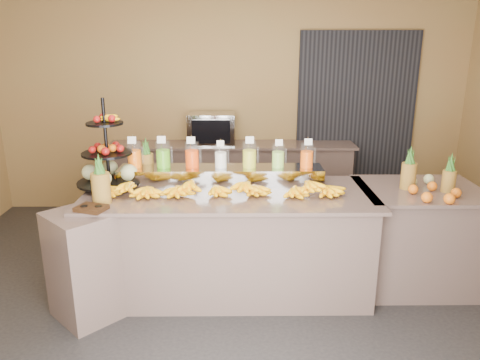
{
  "coord_description": "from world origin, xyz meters",
  "views": [
    {
      "loc": [
        0.06,
        -3.52,
        2.21
      ],
      "look_at": [
        0.09,
        0.3,
        1.04
      ],
      "focal_mm": 35.0,
      "sensor_mm": 36.0,
      "label": 1
    }
  ],
  "objects_px": {
    "pitcher_tray": "(221,175)",
    "right_fruit_pile": "(430,185)",
    "banana_heap": "(217,186)",
    "oven_warmer": "(212,129)",
    "condiment_caddy": "(91,208)",
    "fruit_stand": "(112,165)"
  },
  "relations": [
    {
      "from": "condiment_caddy",
      "to": "oven_warmer",
      "type": "bearing_deg",
      "value": 70.99
    },
    {
      "from": "banana_heap",
      "to": "fruit_stand",
      "type": "height_order",
      "value": "fruit_stand"
    },
    {
      "from": "pitcher_tray",
      "to": "oven_warmer",
      "type": "bearing_deg",
      "value": 95.59
    },
    {
      "from": "right_fruit_pile",
      "to": "oven_warmer",
      "type": "height_order",
      "value": "oven_warmer"
    },
    {
      "from": "pitcher_tray",
      "to": "oven_warmer",
      "type": "xyz_separation_m",
      "value": [
        -0.16,
        1.67,
        0.12
      ]
    },
    {
      "from": "right_fruit_pile",
      "to": "condiment_caddy",
      "type": "bearing_deg",
      "value": -172.15
    },
    {
      "from": "condiment_caddy",
      "to": "right_fruit_pile",
      "type": "bearing_deg",
      "value": 7.85
    },
    {
      "from": "pitcher_tray",
      "to": "fruit_stand",
      "type": "xyz_separation_m",
      "value": [
        -0.96,
        -0.11,
        0.13
      ]
    },
    {
      "from": "pitcher_tray",
      "to": "right_fruit_pile",
      "type": "relative_size",
      "value": 4.24
    },
    {
      "from": "pitcher_tray",
      "to": "banana_heap",
      "type": "distance_m",
      "value": 0.34
    },
    {
      "from": "banana_heap",
      "to": "oven_warmer",
      "type": "xyz_separation_m",
      "value": [
        -0.14,
        2.01,
        0.12
      ]
    },
    {
      "from": "pitcher_tray",
      "to": "fruit_stand",
      "type": "relative_size",
      "value": 2.33
    },
    {
      "from": "fruit_stand",
      "to": "right_fruit_pile",
      "type": "bearing_deg",
      "value": 4.94
    },
    {
      "from": "pitcher_tray",
      "to": "condiment_caddy",
      "type": "xyz_separation_m",
      "value": [
        -0.98,
        -0.7,
        -0.06
      ]
    },
    {
      "from": "fruit_stand",
      "to": "right_fruit_pile",
      "type": "distance_m",
      "value": 2.76
    },
    {
      "from": "fruit_stand",
      "to": "condiment_caddy",
      "type": "bearing_deg",
      "value": -82.61
    },
    {
      "from": "right_fruit_pile",
      "to": "banana_heap",
      "type": "bearing_deg",
      "value": -179.55
    },
    {
      "from": "banana_heap",
      "to": "condiment_caddy",
      "type": "height_order",
      "value": "banana_heap"
    },
    {
      "from": "condiment_caddy",
      "to": "right_fruit_pile",
      "type": "relative_size",
      "value": 0.51
    },
    {
      "from": "fruit_stand",
      "to": "right_fruit_pile",
      "type": "relative_size",
      "value": 1.82
    },
    {
      "from": "banana_heap",
      "to": "oven_warmer",
      "type": "relative_size",
      "value": 3.66
    },
    {
      "from": "pitcher_tray",
      "to": "right_fruit_pile",
      "type": "height_order",
      "value": "right_fruit_pile"
    }
  ]
}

